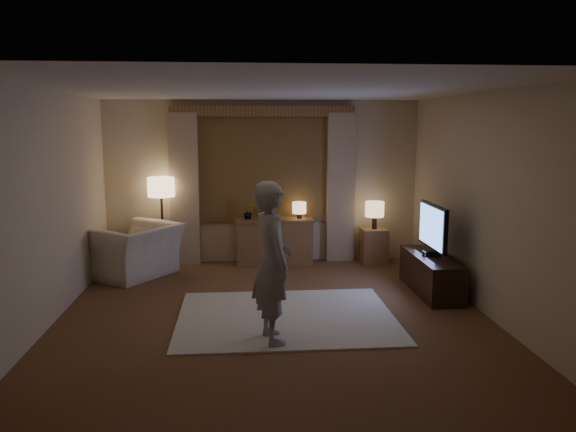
{
  "coord_description": "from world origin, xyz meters",
  "views": [
    {
      "loc": [
        -0.36,
        -6.25,
        2.24
      ],
      "look_at": [
        0.22,
        0.6,
        1.1
      ],
      "focal_mm": 35.0,
      "sensor_mm": 36.0,
      "label": 1
    }
  ],
  "objects": [
    {
      "name": "room",
      "position": [
        0.0,
        0.5,
        1.33
      ],
      "size": [
        5.04,
        5.54,
        2.64
      ],
      "color": "brown",
      "rests_on": "ground"
    },
    {
      "name": "rug",
      "position": [
        0.15,
        -0.03,
        0.01
      ],
      "size": [
        2.5,
        2.0,
        0.02
      ],
      "primitive_type": "cube",
      "color": "beige",
      "rests_on": "floor"
    },
    {
      "name": "sideboard",
      "position": [
        0.16,
        2.5,
        0.35
      ],
      "size": [
        1.2,
        0.4,
        0.7
      ],
      "primitive_type": "cube",
      "color": "brown",
      "rests_on": "floor"
    },
    {
      "name": "picture_frame",
      "position": [
        0.16,
        2.5,
        0.8
      ],
      "size": [
        0.16,
        0.02,
        0.2
      ],
      "primitive_type": "cube",
      "color": "brown",
      "rests_on": "sideboard"
    },
    {
      "name": "plant",
      "position": [
        -0.24,
        2.5,
        0.85
      ],
      "size": [
        0.17,
        0.13,
        0.3
      ],
      "primitive_type": "imported",
      "color": "#999999",
      "rests_on": "sideboard"
    },
    {
      "name": "table_lamp_sideboard",
      "position": [
        0.56,
        2.5,
        0.9
      ],
      "size": [
        0.22,
        0.22,
        0.3
      ],
      "color": "black",
      "rests_on": "sideboard"
    },
    {
      "name": "floor_lamp",
      "position": [
        -1.59,
        2.5,
        1.19
      ],
      "size": [
        0.41,
        0.41,
        1.41
      ],
      "color": "black",
      "rests_on": "floor"
    },
    {
      "name": "armchair",
      "position": [
        -1.94,
        1.96,
        0.38
      ],
      "size": [
        1.52,
        1.56,
        0.77
      ],
      "primitive_type": "imported",
      "rotation": [
        0.0,
        0.0,
        -2.18
      ],
      "color": "#F2E6C7",
      "rests_on": "floor"
    },
    {
      "name": "side_table",
      "position": [
        1.77,
        2.45,
        0.28
      ],
      "size": [
        0.4,
        0.4,
        0.56
      ],
      "primitive_type": "cube",
      "color": "brown",
      "rests_on": "floor"
    },
    {
      "name": "table_lamp_side",
      "position": [
        1.77,
        2.45,
        0.87
      ],
      "size": [
        0.3,
        0.3,
        0.44
      ],
      "color": "black",
      "rests_on": "side_table"
    },
    {
      "name": "tv_stand",
      "position": [
        2.15,
        0.8,
        0.25
      ],
      "size": [
        0.45,
        1.4,
        0.5
      ],
      "primitive_type": "cube",
      "color": "black",
      "rests_on": "floor"
    },
    {
      "name": "tv",
      "position": [
        2.15,
        0.8,
        0.88
      ],
      "size": [
        0.23,
        0.95,
        0.69
      ],
      "color": "black",
      "rests_on": "tv_stand"
    },
    {
      "name": "person",
      "position": [
        -0.06,
        -0.73,
        0.85
      ],
      "size": [
        0.52,
        0.68,
        1.66
      ],
      "primitive_type": "imported",
      "rotation": [
        0.0,
        0.0,
        1.8
      ],
      "color": "#AAA69D",
      "rests_on": "rug"
    }
  ]
}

